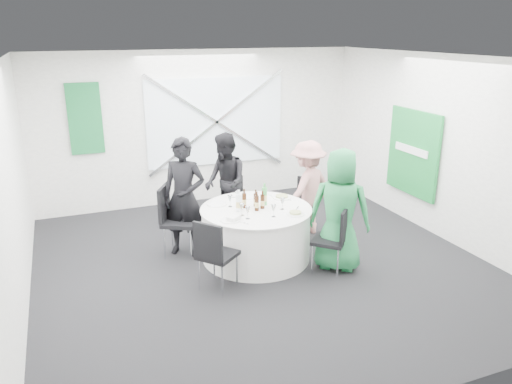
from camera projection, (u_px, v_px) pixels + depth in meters
name	position (u px, v px, depth m)	size (l,w,h in m)	color
floor	(261.00, 264.00, 7.01)	(6.00, 6.00, 0.00)	black
ceiling	(262.00, 58.00, 6.13)	(6.00, 6.00, 0.00)	white
wall_back	(200.00, 128.00, 9.22)	(6.00, 6.00, 0.00)	silver
wall_front	(406.00, 262.00, 3.92)	(6.00, 6.00, 0.00)	silver
wall_left	(11.00, 194.00, 5.51)	(6.00, 6.00, 0.00)	silver
wall_right	(443.00, 148.00, 7.62)	(6.00, 6.00, 0.00)	silver
window_panel	(216.00, 122.00, 9.26)	(2.60, 0.03, 1.60)	silver
window_brace_a	(217.00, 122.00, 9.22)	(0.05, 0.05, 3.16)	silver
window_brace_b	(217.00, 122.00, 9.22)	(0.05, 0.05, 3.16)	silver
green_banner	(85.00, 119.00, 8.38)	(0.55, 0.04, 1.20)	#156D33
green_sign	(413.00, 153.00, 8.20)	(0.05, 1.20, 1.40)	#177F33
banquet_table	(256.00, 233.00, 7.06)	(1.56, 1.56, 0.76)	silver
chair_back	(234.00, 199.00, 8.13)	(0.42, 0.42, 0.85)	black
chair_back_left	(173.00, 215.00, 7.14)	(0.64, 0.64, 1.03)	black
chair_back_right	(304.00, 202.00, 7.95)	(0.55, 0.55, 0.88)	black
chair_front_right	(336.00, 235.00, 6.60)	(0.59, 0.59, 0.92)	black
chair_front_left	(214.00, 251.00, 6.11)	(0.60, 0.60, 0.94)	black
person_man_back_left	(184.00, 197.00, 7.09)	(0.63, 0.41, 1.72)	black
person_man_back	(225.00, 183.00, 7.97)	(0.78, 0.43, 1.60)	black
person_woman_pink	(307.00, 189.00, 7.81)	(0.98, 0.46, 1.52)	tan
person_woman_green	(340.00, 210.00, 6.64)	(0.82, 0.53, 1.68)	#227F44
plate_back	(249.00, 197.00, 7.41)	(0.24, 0.24, 0.01)	white
plate_back_left	(217.00, 204.00, 7.10)	(0.29, 0.29, 0.01)	white
plate_back_right	(282.00, 197.00, 7.37)	(0.28, 0.28, 0.04)	white
plate_front_right	(295.00, 213.00, 6.72)	(0.25, 0.25, 0.04)	white
plate_front_left	(230.00, 220.00, 6.50)	(0.25, 0.25, 0.01)	white
napkin	(234.00, 218.00, 6.49)	(0.18, 0.12, 0.05)	silver
beer_bottle_a	(244.00, 201.00, 6.94)	(0.06, 0.06, 0.27)	#391B0A
beer_bottle_b	(256.00, 200.00, 7.00)	(0.06, 0.06, 0.24)	#391B0A
beer_bottle_c	(262.00, 202.00, 6.92)	(0.06, 0.06, 0.26)	#391B0A
beer_bottle_d	(257.00, 203.00, 6.83)	(0.06, 0.06, 0.27)	#391B0A
green_water_bottle	(264.00, 196.00, 7.04)	(0.08, 0.08, 0.32)	green
clear_water_bottle	(239.00, 203.00, 6.80)	(0.08, 0.08, 0.30)	white
wine_glass_a	(274.00, 208.00, 6.60)	(0.07, 0.07, 0.17)	white
wine_glass_b	(248.00, 210.00, 6.53)	(0.07, 0.07, 0.17)	white
wine_glass_c	(230.00, 198.00, 6.98)	(0.07, 0.07, 0.17)	white
wine_glass_d	(242.00, 207.00, 6.64)	(0.07, 0.07, 0.17)	white
wine_glass_e	(282.00, 201.00, 6.87)	(0.07, 0.07, 0.17)	white
wine_glass_f	(238.00, 194.00, 7.14)	(0.07, 0.07, 0.17)	white
fork_a	(253.00, 195.00, 7.49)	(0.01, 0.15, 0.01)	silver
knife_a	(233.00, 197.00, 7.38)	(0.01, 0.15, 0.01)	silver
fork_b	(227.00, 219.00, 6.53)	(0.01, 0.15, 0.01)	silver
knife_b	(244.00, 223.00, 6.42)	(0.01, 0.15, 0.01)	silver
fork_c	(293.00, 216.00, 6.67)	(0.01, 0.15, 0.01)	silver
knife_c	(297.00, 208.00, 6.95)	(0.01, 0.15, 0.01)	silver
fork_d	(287.00, 200.00, 7.29)	(0.01, 0.15, 0.01)	silver
knife_d	(273.00, 196.00, 7.44)	(0.01, 0.15, 0.01)	silver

